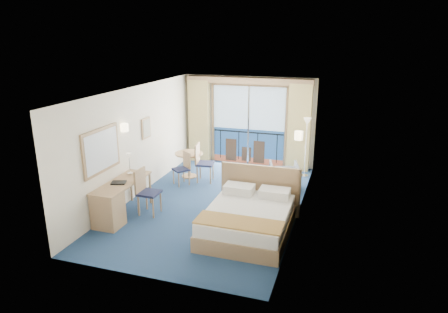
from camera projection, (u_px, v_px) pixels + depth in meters
floor at (214, 203)px, 9.59m from camera, size 6.50×6.50×0.00m
room_walls at (214, 131)px, 9.07m from camera, size 4.04×6.54×2.72m
balcony_door at (248, 128)px, 12.19m from camera, size 2.36×0.03×2.52m
curtain_left at (199, 121)px, 12.47m from camera, size 0.65×0.22×2.55m
curtain_right at (299, 128)px, 11.56m from camera, size 0.65×0.22×2.55m
pelmet at (248, 81)px, 11.66m from camera, size 3.80×0.25×0.18m
mirror at (101, 150)px, 8.35m from camera, size 0.05×1.25×0.95m
wall_print at (146, 128)px, 10.11m from camera, size 0.04×0.42×0.52m
sconce_left at (125, 127)px, 9.07m from camera, size 0.18×0.18×0.18m
sconce_right at (299, 136)px, 8.35m from camera, size 0.18×0.18×0.18m
bed at (249, 218)px, 8.08m from camera, size 1.79×2.13×1.13m
nightstand at (290, 195)px, 9.29m from camera, size 0.44×0.42×0.57m
phone at (290, 182)px, 9.24m from camera, size 0.19×0.17×0.07m
armchair at (284, 175)px, 10.50m from camera, size 0.88×0.90×0.67m
floor_lamp at (307, 132)px, 11.01m from camera, size 0.23×0.23×1.69m
desk at (111, 205)px, 8.40m from camera, size 0.58×1.69×0.79m
desk_chair at (145, 189)px, 8.88m from camera, size 0.46×0.45×1.04m
folder at (119, 183)px, 8.64m from camera, size 0.37×0.32×0.03m
desk_lamp at (129, 159)px, 9.07m from camera, size 0.13×0.13×0.49m
round_table at (189, 159)px, 11.21m from camera, size 0.78×0.78×0.70m
table_chair_a at (202, 160)px, 10.85m from camera, size 0.52×0.51×1.05m
table_chair_b at (184, 166)px, 10.65m from camera, size 0.54×0.55×0.89m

